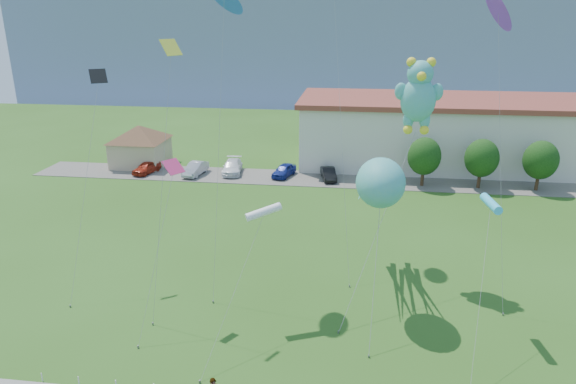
{
  "coord_description": "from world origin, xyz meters",
  "views": [
    {
      "loc": [
        2.37,
        -21.23,
        17.81
      ],
      "look_at": [
        -1.48,
        8.0,
        7.66
      ],
      "focal_mm": 32.0,
      "sensor_mm": 36.0,
      "label": 1
    }
  ],
  "objects": [
    {
      "name": "small_kite_purple",
      "position": [
        10.88,
        13.44,
        17.68
      ],
      "size": [
        2.22,
        6.09,
        18.81
      ],
      "color": "purple",
      "rests_on": "ground"
    },
    {
      "name": "small_kite_pink",
      "position": [
        -8.31,
        6.36,
        8.36
      ],
      "size": [
        1.75,
        5.56,
        9.77
      ],
      "color": "#CD2D64",
      "rests_on": "ground"
    },
    {
      "name": "parked_car_black",
      "position": [
        -0.35,
        34.87,
        0.73
      ],
      "size": [
        2.22,
        4.3,
        1.35
      ],
      "primitive_type": "imported",
      "rotation": [
        0.0,
        0.0,
        0.2
      ],
      "color": "black",
      "rests_on": "parking_strip"
    },
    {
      "name": "tree_far",
      "position": [
        22.0,
        34.0,
        3.39
      ],
      "size": [
        3.6,
        3.6,
        5.47
      ],
      "color": "#3F2B19",
      "rests_on": "ground"
    },
    {
      "name": "small_kite_blue",
      "position": [
        -6.13,
        12.29,
        18.45
      ],
      "size": [
        1.8,
        5.87,
        19.62
      ],
      "color": "blue",
      "rests_on": "ground"
    },
    {
      "name": "tree_mid",
      "position": [
        16.0,
        34.0,
        3.39
      ],
      "size": [
        3.6,
        3.6,
        5.47
      ],
      "color": "#3F2B19",
      "rests_on": "ground"
    },
    {
      "name": "octopus_kite",
      "position": [
        4.07,
        9.89,
        7.56
      ],
      "size": [
        2.99,
        12.72,
        9.78
      ],
      "color": "#44A9AA",
      "rests_on": "ground"
    },
    {
      "name": "warehouse",
      "position": [
        26.0,
        44.0,
        4.12
      ],
      "size": [
        61.0,
        15.0,
        8.2
      ],
      "color": "beige",
      "rests_on": "ground"
    },
    {
      "name": "tree_near",
      "position": [
        10.0,
        34.0,
        3.39
      ],
      "size": [
        3.6,
        3.6,
        5.47
      ],
      "color": "#3F2B19",
      "rests_on": "ground"
    },
    {
      "name": "small_kite_white",
      "position": [
        -2.79,
        6.69,
        6.72
      ],
      "size": [
        2.47,
        8.28,
        7.21
      ],
      "color": "white",
      "rests_on": "ground"
    },
    {
      "name": "small_kite_black",
      "position": [
        -15.16,
        11.53,
        12.13
      ],
      "size": [
        1.29,
        7.56,
        14.34
      ],
      "color": "black",
      "rests_on": "ground"
    },
    {
      "name": "small_kite_yellow",
      "position": [
        -8.34,
        7.42,
        13.97
      ],
      "size": [
        1.8,
        4.26,
        16.54
      ],
      "color": "#CFD832",
      "rests_on": "ground"
    },
    {
      "name": "parking_strip",
      "position": [
        0.0,
        35.0,
        0.03
      ],
      "size": [
        70.0,
        6.0,
        0.06
      ],
      "primitive_type": "cube",
      "color": "#59544C",
      "rests_on": "ground"
    },
    {
      "name": "parked_car_blue",
      "position": [
        -5.56,
        35.42,
        0.77
      ],
      "size": [
        2.82,
        4.49,
        1.42
      ],
      "primitive_type": "imported",
      "rotation": [
        0.0,
        0.0,
        -0.29
      ],
      "color": "navy",
      "rests_on": "parking_strip"
    },
    {
      "name": "parked_car_white",
      "position": [
        -11.84,
        35.92,
        0.81
      ],
      "size": [
        2.72,
        5.4,
        1.5
      ],
      "primitive_type": "imported",
      "rotation": [
        0.0,
        0.0,
        0.12
      ],
      "color": "white",
      "rests_on": "parking_strip"
    },
    {
      "name": "pavilion",
      "position": [
        -24.0,
        38.0,
        3.02
      ],
      "size": [
        9.2,
        9.2,
        5.0
      ],
      "color": "tan",
      "rests_on": "ground"
    },
    {
      "name": "hill_ridge",
      "position": [
        0.0,
        120.0,
        12.5
      ],
      "size": [
        160.0,
        50.0,
        25.0
      ],
      "primitive_type": "cube",
      "color": "slate",
      "rests_on": "ground"
    },
    {
      "name": "parked_car_silver",
      "position": [
        -15.97,
        34.66,
        0.8
      ],
      "size": [
        2.18,
        4.65,
        1.47
      ],
      "primitive_type": "imported",
      "rotation": [
        0.0,
        0.0,
        -0.14
      ],
      "color": "#AAAAB0",
      "rests_on": "parking_strip"
    },
    {
      "name": "small_kite_cyan",
      "position": [
        10.23,
        7.3,
        7.64
      ],
      "size": [
        2.13,
        8.64,
        8.15
      ],
      "color": "#37C9FA",
      "rests_on": "ground"
    },
    {
      "name": "parked_car_red",
      "position": [
        -21.91,
        34.52,
        0.76
      ],
      "size": [
        2.69,
        4.38,
        1.39
      ],
      "primitive_type": "imported",
      "rotation": [
        0.0,
        0.0,
        -0.27
      ],
      "color": "#A32614",
      "rests_on": "parking_strip"
    },
    {
      "name": "teddy_bear_kite",
      "position": [
        6.54,
        14.26,
        12.82
      ],
      "size": [
        6.26,
        10.41,
        15.23
      ],
      "color": "#44A9AA",
      "rests_on": "ground"
    }
  ]
}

